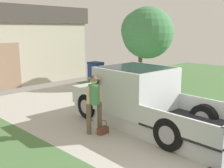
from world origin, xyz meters
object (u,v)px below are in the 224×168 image
(pickup_truck, at_px, (139,99))
(wheeled_trash_bin, at_px, (96,71))
(front_yard_tree, at_px, (146,32))
(handbag, at_px, (103,130))
(person_with_hat, at_px, (94,99))

(pickup_truck, relative_size, wheeled_trash_bin, 4.82)
(front_yard_tree, bearing_deg, wheeled_trash_bin, 126.22)
(front_yard_tree, bearing_deg, pickup_truck, -144.38)
(pickup_truck, xyz_separation_m, front_yard_tree, (4.95, 3.55, 1.89))
(pickup_truck, bearing_deg, front_yard_tree, 39.00)
(wheeled_trash_bin, bearing_deg, handbag, -131.18)
(pickup_truck, distance_m, handbag, 1.48)
(pickup_truck, height_order, handbag, pickup_truck)
(person_with_hat, relative_size, handbag, 4.17)
(wheeled_trash_bin, bearing_deg, person_with_hat, -133.00)
(person_with_hat, xyz_separation_m, wheeled_trash_bin, (4.84, 5.19, -0.37))
(pickup_truck, relative_size, person_with_hat, 3.19)
(handbag, relative_size, wheeled_trash_bin, 0.36)
(person_with_hat, bearing_deg, handbag, -57.28)
(pickup_truck, height_order, front_yard_tree, front_yard_tree)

